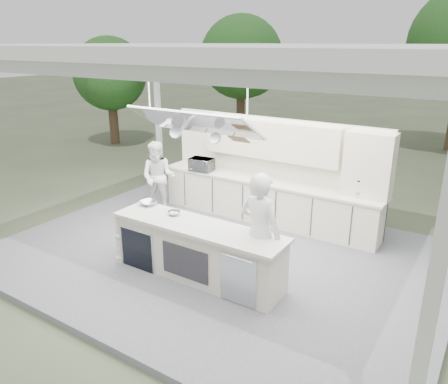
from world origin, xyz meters
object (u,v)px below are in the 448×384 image
Objects in this scene: back_counter at (266,200)px; sous_chef at (158,177)px; head_chef at (260,233)px; demo_island at (197,251)px.

sous_chef is (-2.36, -0.84, 0.35)m from back_counter.
head_chef is at bearing -64.40° from back_counter.
demo_island is 0.61× the size of back_counter.
demo_island is 1.20m from head_chef.
demo_island is 2.82m from back_counter.
demo_island and back_counter have the same top height.
demo_island is 1.87× the size of sous_chef.
sous_chef is (-2.53, 1.98, 0.35)m from demo_island.
sous_chef reaches higher than back_counter.
back_counter is 2.52m from sous_chef.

